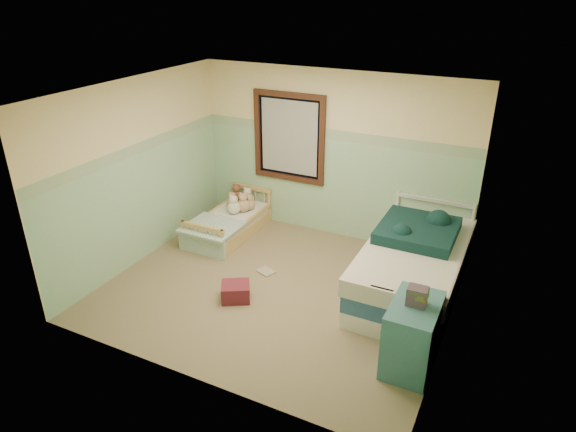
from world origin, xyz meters
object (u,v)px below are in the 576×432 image
at_px(red_pillow, 236,292).
at_px(floor_book, 266,271).
at_px(dresser, 412,335).
at_px(plush_floor_cream, 217,226).
at_px(twin_bed_frame, 411,284).
at_px(toddler_bed_frame, 229,228).
at_px(plush_floor_tan, 195,240).

distance_m(red_pillow, floor_book, 0.73).
bearing_deg(dresser, red_pillow, 174.38).
distance_m(plush_floor_cream, twin_bed_frame, 3.13).
distance_m(toddler_bed_frame, twin_bed_frame, 2.96).
bearing_deg(plush_floor_tan, plush_floor_cream, 87.37).
bearing_deg(dresser, plush_floor_tan, 162.46).
relative_size(plush_floor_cream, red_pillow, 0.69).
bearing_deg(red_pillow, plush_floor_tan, 144.74).
bearing_deg(plush_floor_tan, floor_book, -6.68).
xyz_separation_m(dresser, floor_book, (-2.19, 0.94, -0.36)).
relative_size(toddler_bed_frame, floor_book, 6.31).
distance_m(plush_floor_tan, floor_book, 1.28).
distance_m(plush_floor_tan, red_pillow, 1.51).
height_order(toddler_bed_frame, twin_bed_frame, twin_bed_frame).
bearing_deg(plush_floor_tan, twin_bed_frame, 4.40).
height_order(twin_bed_frame, floor_book, twin_bed_frame).
height_order(twin_bed_frame, dresser, dresser).
bearing_deg(toddler_bed_frame, dresser, -27.72).
distance_m(dresser, red_pillow, 2.24).
distance_m(plush_floor_tan, twin_bed_frame, 3.15).
height_order(plush_floor_cream, plush_floor_tan, plush_floor_tan).
bearing_deg(plush_floor_cream, floor_book, -29.66).
relative_size(dresser, red_pillow, 2.14).
distance_m(plush_floor_cream, floor_book, 1.43).
distance_m(toddler_bed_frame, red_pillow, 1.80).
bearing_deg(floor_book, plush_floor_tan, -165.81).
xyz_separation_m(plush_floor_tan, dresser, (3.45, -1.09, 0.25)).
bearing_deg(toddler_bed_frame, floor_book, -35.78).
height_order(plush_floor_cream, floor_book, plush_floor_cream).
relative_size(toddler_bed_frame, plush_floor_tan, 5.98).
xyz_separation_m(plush_floor_tan, floor_book, (1.27, -0.15, -0.11)).
distance_m(plush_floor_tan, dresser, 3.63).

